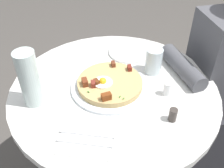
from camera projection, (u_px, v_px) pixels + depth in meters
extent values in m
cylinder|color=silver|center=(114.00, 91.00, 1.04)|extent=(0.81, 0.81, 0.03)
cylinder|color=#333338|center=(114.00, 147.00, 1.27)|extent=(0.10, 0.10, 0.68)
cube|color=#2D2D33|center=(210.00, 131.00, 1.49)|extent=(0.32, 0.28, 0.45)
cylinder|color=#4C4C51|center=(182.00, 67.00, 1.09)|extent=(0.10, 0.27, 0.07)
cylinder|color=white|center=(110.00, 87.00, 1.03)|extent=(0.30, 0.30, 0.01)
cylinder|color=tan|center=(110.00, 83.00, 1.02)|extent=(0.25, 0.25, 0.02)
cylinder|color=white|center=(103.00, 83.00, 1.00)|extent=(0.07, 0.07, 0.01)
sphere|color=yellow|center=(103.00, 82.00, 1.00)|extent=(0.03, 0.03, 0.03)
cube|color=brown|center=(113.00, 64.00, 1.08)|extent=(0.02, 0.03, 0.02)
cube|color=brown|center=(85.00, 82.00, 0.99)|extent=(0.02, 0.03, 0.02)
cube|color=brown|center=(96.00, 82.00, 0.99)|extent=(0.02, 0.03, 0.02)
cube|color=maroon|center=(130.00, 68.00, 1.06)|extent=(0.02, 0.03, 0.02)
cube|color=maroon|center=(93.00, 84.00, 0.98)|extent=(0.02, 0.03, 0.02)
cube|color=brown|center=(106.00, 97.00, 0.93)|extent=(0.04, 0.02, 0.02)
cube|color=#387F2D|center=(120.00, 97.00, 0.94)|extent=(0.01, 0.01, 0.00)
cube|color=#387F2D|center=(88.00, 92.00, 0.96)|extent=(0.01, 0.01, 0.00)
cube|color=#387F2D|center=(124.00, 98.00, 0.93)|extent=(0.01, 0.01, 0.00)
cube|color=#387F2D|center=(86.00, 79.00, 1.02)|extent=(0.00, 0.01, 0.00)
cylinder|color=white|center=(128.00, 52.00, 1.22)|extent=(0.18, 0.18, 0.01)
cube|color=white|center=(86.00, 139.00, 0.84)|extent=(0.21, 0.19, 0.00)
cube|color=silver|center=(84.00, 143.00, 0.82)|extent=(0.17, 0.08, 0.00)
cube|color=silver|center=(87.00, 134.00, 0.85)|extent=(0.17, 0.08, 0.00)
cylinder|color=silver|center=(154.00, 61.00, 1.08)|extent=(0.07, 0.07, 0.11)
cylinder|color=silver|center=(29.00, 79.00, 0.91)|extent=(0.07, 0.07, 0.21)
cylinder|color=white|center=(167.00, 89.00, 0.99)|extent=(0.03, 0.03, 0.05)
cylinder|color=#3F3833|center=(173.00, 115.00, 0.89)|extent=(0.03, 0.03, 0.05)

